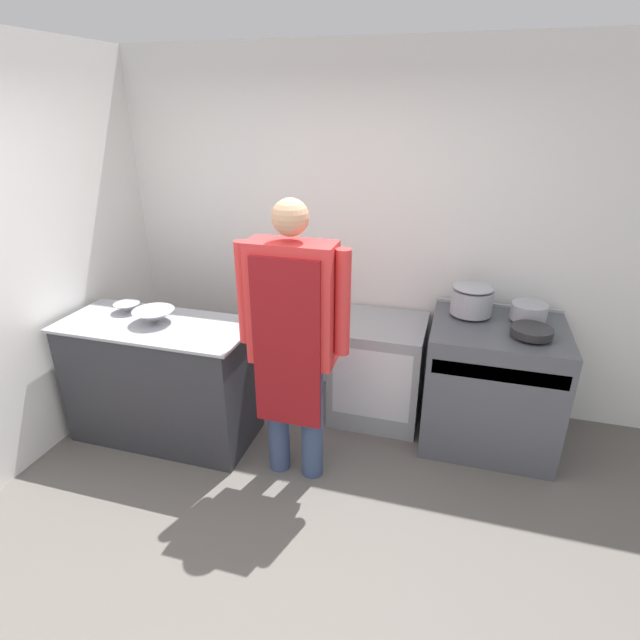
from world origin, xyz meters
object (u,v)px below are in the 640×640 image
(saute_pan, at_px, (532,331))
(sauce_pot, at_px, (529,311))
(mixing_bowl, at_px, (154,316))
(stove, at_px, (491,384))
(stock_pot, at_px, (472,298))
(fridge_unit, at_px, (378,369))
(person_cook, at_px, (292,329))

(saute_pan, distance_m, sauce_pot, 0.27)
(sauce_pot, bearing_deg, mixing_bowl, -163.55)
(mixing_bowl, distance_m, saute_pan, 2.50)
(stove, height_order, stock_pot, stock_pot)
(fridge_unit, relative_size, mixing_bowl, 2.74)
(fridge_unit, xyz_separation_m, mixing_bowl, (-1.46, -0.68, 0.55))
(person_cook, xyz_separation_m, mixing_bowl, (-1.06, 0.15, -0.11))
(fridge_unit, bearing_deg, saute_pan, -12.76)
(mixing_bowl, height_order, saute_pan, mixing_bowl)
(person_cook, height_order, stock_pot, person_cook)
(fridge_unit, height_order, saute_pan, saute_pan)
(stove, xyz_separation_m, saute_pan, (0.18, -0.13, 0.49))
(mixing_bowl, bearing_deg, stock_pot, 19.24)
(fridge_unit, relative_size, person_cook, 0.43)
(mixing_bowl, xyz_separation_m, saute_pan, (2.46, 0.46, 0.00))
(stock_pot, height_order, sauce_pot, stock_pot)
(fridge_unit, bearing_deg, person_cook, -115.51)
(fridge_unit, relative_size, saute_pan, 2.99)
(fridge_unit, xyz_separation_m, stock_pot, (0.62, 0.04, 0.64))
(sauce_pot, bearing_deg, fridge_unit, -177.58)
(fridge_unit, xyz_separation_m, sauce_pot, (1.00, 0.04, 0.58))
(stove, bearing_deg, stock_pot, 145.90)
(fridge_unit, distance_m, stock_pot, 0.89)
(mixing_bowl, relative_size, sauce_pot, 1.19)
(sauce_pot, bearing_deg, stock_pot, -180.00)
(fridge_unit, distance_m, mixing_bowl, 1.70)
(fridge_unit, relative_size, stock_pot, 2.73)
(person_cook, relative_size, saute_pan, 6.95)
(person_cook, distance_m, sauce_pot, 1.66)
(stove, bearing_deg, sauce_pot, 37.30)
(mixing_bowl, bearing_deg, person_cook, -8.19)
(fridge_unit, bearing_deg, stove, -6.47)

